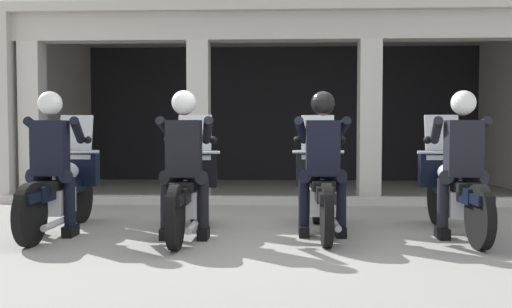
% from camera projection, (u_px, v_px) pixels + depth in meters
% --- Properties ---
extents(ground_plane, '(80.00, 80.00, 0.00)m').
position_uv_depth(ground_plane, '(262.00, 201.00, 8.93)').
color(ground_plane, gray).
extents(station_building, '(9.47, 4.25, 3.22)m').
position_uv_depth(station_building, '(283.00, 87.00, 11.04)').
color(station_building, black).
rests_on(station_building, ground).
extents(kerb_strip, '(8.97, 0.24, 0.12)m').
position_uv_depth(kerb_strip, '(284.00, 201.00, 8.51)').
color(kerb_strip, '#B7B5AD').
rests_on(kerb_strip, ground).
extents(motorcycle_far_left, '(0.62, 2.04, 1.35)m').
position_uv_depth(motorcycle_far_left, '(62.00, 188.00, 6.26)').
color(motorcycle_far_left, black).
rests_on(motorcycle_far_left, ground).
extents(police_officer_far_left, '(0.63, 0.61, 1.58)m').
position_uv_depth(police_officer_far_left, '(51.00, 151.00, 5.96)').
color(police_officer_far_left, black).
rests_on(police_officer_far_left, ground).
extents(motorcycle_center_left, '(0.62, 2.04, 1.35)m').
position_uv_depth(motorcycle_center_left, '(189.00, 189.00, 6.10)').
color(motorcycle_center_left, black).
rests_on(motorcycle_center_left, ground).
extents(police_officer_center_left, '(0.63, 0.61, 1.58)m').
position_uv_depth(police_officer_center_left, '(184.00, 151.00, 5.80)').
color(police_officer_center_left, black).
rests_on(police_officer_center_left, ground).
extents(motorcycle_center_right, '(0.62, 2.04, 1.35)m').
position_uv_depth(motorcycle_center_right, '(320.00, 188.00, 6.24)').
color(motorcycle_center_right, black).
rests_on(motorcycle_center_right, ground).
extents(police_officer_center_right, '(0.63, 0.61, 1.58)m').
position_uv_depth(police_officer_center_right, '(323.00, 151.00, 5.94)').
color(police_officer_center_right, black).
rests_on(police_officer_center_right, ground).
extents(motorcycle_far_right, '(0.62, 2.04, 1.35)m').
position_uv_depth(motorcycle_far_right, '(453.00, 189.00, 6.12)').
color(motorcycle_far_right, black).
rests_on(motorcycle_far_right, ground).
extents(police_officer_far_right, '(0.63, 0.61, 1.58)m').
position_uv_depth(police_officer_far_right, '(462.00, 151.00, 5.81)').
color(police_officer_far_right, black).
rests_on(police_officer_far_right, ground).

